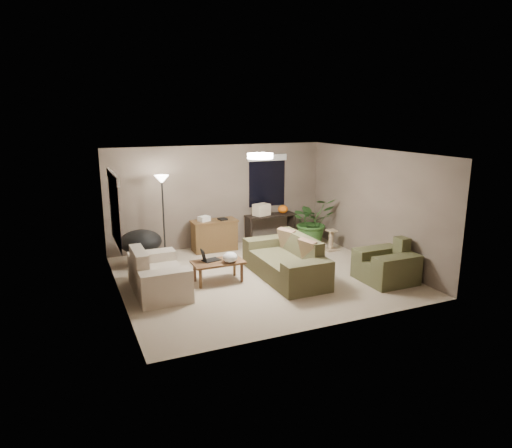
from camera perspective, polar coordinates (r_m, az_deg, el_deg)
name	(u,v)px	position (r m, az deg, el deg)	size (l,w,h in m)	color
room_shell	(260,216)	(9.04, 0.50, 0.96)	(5.50, 5.50, 5.50)	tan
main_sofa	(287,263)	(9.26, 3.84, -4.90)	(0.95, 2.20, 0.85)	brown
throw_pillows	(298,245)	(9.27, 5.28, -2.60)	(0.35, 1.39, 0.47)	#8C7251
loveseat	(157,277)	(8.69, -12.28, -6.44)	(0.90, 1.60, 0.85)	beige
armchair	(386,266)	(9.40, 15.98, -5.11)	(0.95, 1.00, 0.85)	brown
coffee_table	(218,264)	(9.00, -4.78, -5.04)	(1.00, 0.55, 0.42)	brown
laptop	(208,258)	(9.00, -6.01, -4.25)	(0.38, 0.30, 0.24)	black
plastic_bag	(230,257)	(8.87, -3.26, -4.17)	(0.29, 0.26, 0.21)	white
desk	(214,235)	(11.05, -5.22, -1.40)	(1.10, 0.50, 0.75)	brown
desk_papers	(208,219)	(10.89, -6.03, 0.65)	(0.71, 0.31, 0.12)	silver
console_table	(270,226)	(11.62, 1.81, -0.30)	(1.30, 0.40, 0.75)	black
pumpkin	(283,209)	(11.68, 3.38, 1.86)	(0.26, 0.26, 0.21)	orange
cardboard_box	(261,210)	(11.42, 0.69, 1.80)	(0.38, 0.29, 0.29)	beige
papasan_chair	(141,245)	(10.16, -14.20, -2.60)	(1.18, 1.18, 0.80)	black
floor_lamp	(162,189)	(10.37, -11.64, 4.28)	(0.32, 0.32, 1.91)	black
ceiling_fixture	(260,156)	(8.85, 0.52, 8.50)	(0.50, 0.50, 0.10)	white
houseplant	(312,226)	(11.58, 7.03, -0.27)	(1.09, 1.21, 0.94)	#2D5923
cat_scratching_post	(331,241)	(11.23, 9.36, -2.14)	(0.32, 0.32, 0.50)	tan
window_left	(114,197)	(8.52, -17.38, 3.23)	(0.05, 1.56, 1.33)	black
window_back	(267,172)	(11.70, 1.41, 6.52)	(1.06, 0.05, 1.33)	black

